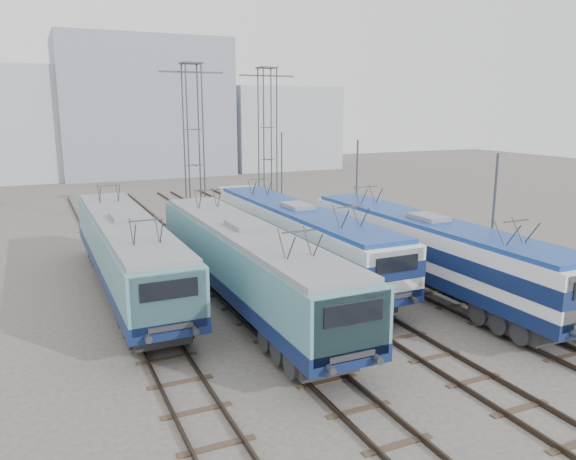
# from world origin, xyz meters

# --- Properties ---
(ground) EXTENTS (160.00, 160.00, 0.00)m
(ground) POSITION_xyz_m (0.00, 0.00, 0.00)
(ground) COLOR #514C47
(platform) EXTENTS (4.00, 70.00, 0.30)m
(platform) POSITION_xyz_m (10.20, 8.00, 0.15)
(platform) COLOR #9E9E99
(platform) RESTS_ON ground
(locomotive_far_left) EXTENTS (2.91, 18.40, 3.46)m
(locomotive_far_left) POSITION_xyz_m (-6.75, 10.07, 2.29)
(locomotive_far_left) COLOR #101D4B
(locomotive_far_left) RESTS_ON ground
(locomotive_center_left) EXTENTS (2.95, 18.67, 3.51)m
(locomotive_center_left) POSITION_xyz_m (-2.25, 5.56, 2.32)
(locomotive_center_left) COLOR #101D4B
(locomotive_center_left) RESTS_ON ground
(locomotive_center_right) EXTENTS (2.89, 18.29, 3.44)m
(locomotive_center_right) POSITION_xyz_m (2.25, 9.51, 2.33)
(locomotive_center_right) COLOR #101D4B
(locomotive_center_right) RESTS_ON ground
(locomotive_far_right) EXTENTS (2.86, 18.07, 3.40)m
(locomotive_far_right) POSITION_xyz_m (6.75, 4.16, 2.31)
(locomotive_far_right) COLOR #101D4B
(locomotive_far_right) RESTS_ON ground
(catenary_tower_west) EXTENTS (4.50, 1.20, 12.00)m
(catenary_tower_west) POSITION_xyz_m (0.00, 22.00, 6.64)
(catenary_tower_west) COLOR #3F4247
(catenary_tower_west) RESTS_ON ground
(catenary_tower_east) EXTENTS (4.50, 1.20, 12.00)m
(catenary_tower_east) POSITION_xyz_m (6.50, 24.00, 6.64)
(catenary_tower_east) COLOR #3F4247
(catenary_tower_east) RESTS_ON ground
(mast_front) EXTENTS (0.12, 0.12, 7.00)m
(mast_front) POSITION_xyz_m (8.60, 2.00, 3.50)
(mast_front) COLOR #3F4247
(mast_front) RESTS_ON ground
(mast_mid) EXTENTS (0.12, 0.12, 7.00)m
(mast_mid) POSITION_xyz_m (8.60, 14.00, 3.50)
(mast_mid) COLOR #3F4247
(mast_mid) RESTS_ON ground
(mast_rear) EXTENTS (0.12, 0.12, 7.00)m
(mast_rear) POSITION_xyz_m (8.60, 26.00, 3.50)
(mast_rear) COLOR #3F4247
(mast_rear) RESTS_ON ground
(building_center) EXTENTS (22.00, 14.00, 18.00)m
(building_center) POSITION_xyz_m (4.00, 62.00, 9.00)
(building_center) COLOR gray
(building_center) RESTS_ON ground
(building_east) EXTENTS (16.00, 12.00, 12.00)m
(building_east) POSITION_xyz_m (24.00, 62.00, 6.00)
(building_east) COLOR #A3ADB7
(building_east) RESTS_ON ground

